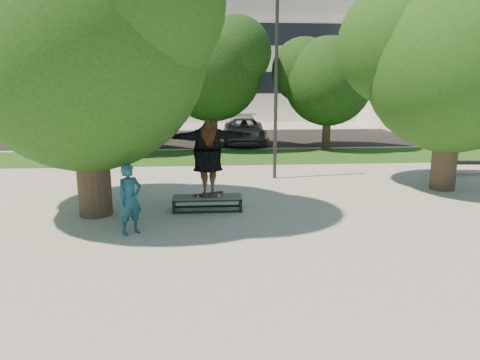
{
  "coord_description": "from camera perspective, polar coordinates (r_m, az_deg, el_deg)",
  "views": [
    {
      "loc": [
        -1.42,
        -10.73,
        3.45
      ],
      "look_at": [
        -0.54,
        0.6,
        0.93
      ],
      "focal_mm": 35.0,
      "sensor_mm": 36.0,
      "label": 1
    }
  ],
  "objects": [
    {
      "name": "car_grey",
      "position": [
        24.62,
        0.53,
        5.95
      ],
      "size": [
        2.35,
        4.71,
        1.28
      ],
      "primitive_type": "imported",
      "rotation": [
        0.0,
        0.0,
        -0.05
      ],
      "color": "#5C5C61",
      "rests_on": "asphalt_strip"
    },
    {
      "name": "bg_tree_left",
      "position": [
        22.41,
        -18.16,
        12.62
      ],
      "size": [
        5.28,
        4.51,
        5.77
      ],
      "color": "#38281E",
      "rests_on": "ground"
    },
    {
      "name": "grind_box",
      "position": [
        12.37,
        -4.01,
        -2.83
      ],
      "size": [
        1.8,
        0.6,
        0.38
      ],
      "color": "black",
      "rests_on": "ground"
    },
    {
      "name": "tree_right",
      "position": [
        15.66,
        24.27,
        13.78
      ],
      "size": [
        6.24,
        5.33,
        6.51
      ],
      "color": "#38281E",
      "rests_on": "ground"
    },
    {
      "name": "grass_strip",
      "position": [
        20.67,
        2.37,
        2.9
      ],
      "size": [
        30.0,
        4.0,
        0.02
      ],
      "primitive_type": "cube",
      "color": "#1B4513",
      "rests_on": "ground"
    },
    {
      "name": "lamppost",
      "position": [
        15.92,
        4.41,
        11.38
      ],
      "size": [
        0.25,
        0.15,
        6.11
      ],
      "color": "#2D2D30",
      "rests_on": "ground"
    },
    {
      "name": "tree_left",
      "position": [
        12.21,
        -18.8,
        16.42
      ],
      "size": [
        6.96,
        5.95,
        7.12
      ],
      "color": "#38281E",
      "rests_on": "ground"
    },
    {
      "name": "bench",
      "position": [
        18.85,
        26.67,
        1.8
      ],
      "size": [
        3.02,
        0.69,
        0.46
      ],
      "rotation": [
        0.0,
        0.0,
        -0.1
      ],
      "color": "#48352B",
      "rests_on": "ground"
    },
    {
      "name": "bg_tree_mid",
      "position": [
        22.82,
        -3.66,
        13.9
      ],
      "size": [
        5.76,
        4.92,
        6.24
      ],
      "color": "#38281E",
      "rests_on": "ground"
    },
    {
      "name": "car_silver_a",
      "position": [
        27.81,
        -20.32,
        5.93
      ],
      "size": [
        2.17,
        3.98,
        1.29
      ],
      "primitive_type": "imported",
      "rotation": [
        0.0,
        0.0,
        0.18
      ],
      "color": "silver",
      "rests_on": "asphalt_strip"
    },
    {
      "name": "car_dark",
      "position": [
        26.01,
        -12.26,
        6.18
      ],
      "size": [
        2.09,
        4.52,
        1.43
      ],
      "primitive_type": "imported",
      "rotation": [
        0.0,
        0.0,
        -0.14
      ],
      "color": "black",
      "rests_on": "asphalt_strip"
    },
    {
      "name": "office_building",
      "position": [
        42.96,
        -5.44,
        18.53
      ],
      "size": [
        30.0,
        14.12,
        16.0
      ],
      "color": "beige",
      "rests_on": "ground"
    },
    {
      "name": "car_silver_b",
      "position": [
        26.59,
        0.21,
        6.46
      ],
      "size": [
        2.43,
        4.72,
        1.31
      ],
      "primitive_type": "imported",
      "rotation": [
        0.0,
        0.0,
        -0.14
      ],
      "color": "silver",
      "rests_on": "asphalt_strip"
    },
    {
      "name": "bg_tree_right",
      "position": [
        23.06,
        10.54,
        12.39
      ],
      "size": [
        5.04,
        4.31,
        5.43
      ],
      "color": "#38281E",
      "rests_on": "ground"
    },
    {
      "name": "skater_rig",
      "position": [
        12.1,
        -3.96,
        2.84
      ],
      "size": [
        2.46,
        0.93,
        2.03
      ],
      "rotation": [
        0.0,
        0.0,
        3.26
      ],
      "color": "white",
      "rests_on": "grind_box"
    },
    {
      "name": "asphalt_strip",
      "position": [
        26.99,
        -1.37,
        5.16
      ],
      "size": [
        40.0,
        8.0,
        0.01
      ],
      "primitive_type": "cube",
      "color": "black",
      "rests_on": "ground"
    },
    {
      "name": "side_building",
      "position": [
        38.06,
        26.9,
        12.01
      ],
      "size": [
        15.0,
        10.0,
        8.0
      ],
      "primitive_type": "cube",
      "color": "beige",
      "rests_on": "ground"
    },
    {
      "name": "bystander",
      "position": [
        10.63,
        -13.27,
        -2.29
      ],
      "size": [
        0.69,
        0.67,
        1.6
      ],
      "primitive_type": "imported",
      "rotation": [
        0.0,
        0.0,
        0.7
      ],
      "color": "#164556",
      "rests_on": "ground"
    },
    {
      "name": "ground",
      "position": [
        11.37,
        2.98,
        -5.2
      ],
      "size": [
        120.0,
        120.0,
        0.0
      ],
      "primitive_type": "plane",
      "color": "#A5A097",
      "rests_on": "ground"
    }
  ]
}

